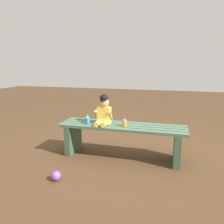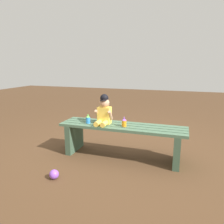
% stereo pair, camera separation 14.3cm
% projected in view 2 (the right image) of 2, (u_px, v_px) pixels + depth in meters
% --- Properties ---
extents(ground_plane, '(16.00, 16.00, 0.00)m').
position_uv_depth(ground_plane, '(122.00, 157.00, 2.93)').
color(ground_plane, '#4C331E').
extents(park_bench, '(1.68, 0.41, 0.45)m').
position_uv_depth(park_bench, '(122.00, 135.00, 2.87)').
color(park_bench, '#47664C').
rests_on(park_bench, ground_plane).
extents(child_figure, '(0.23, 0.27, 0.40)m').
position_uv_depth(child_figure, '(104.00, 111.00, 2.86)').
color(child_figure, '#F2C64C').
rests_on(child_figure, park_bench).
extents(sippy_cup_left, '(0.06, 0.06, 0.12)m').
position_uv_depth(sippy_cup_left, '(88.00, 119.00, 2.91)').
color(sippy_cup_left, '#338CE5').
rests_on(sippy_cup_left, park_bench).
extents(sippy_cup_right, '(0.06, 0.06, 0.12)m').
position_uv_depth(sippy_cup_right, '(124.00, 122.00, 2.76)').
color(sippy_cup_right, orange).
rests_on(sippy_cup_right, park_bench).
extents(toy_ball, '(0.11, 0.11, 0.11)m').
position_uv_depth(toy_ball, '(54.00, 174.00, 2.35)').
color(toy_ball, '#8C4CCC').
rests_on(toy_ball, ground_plane).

